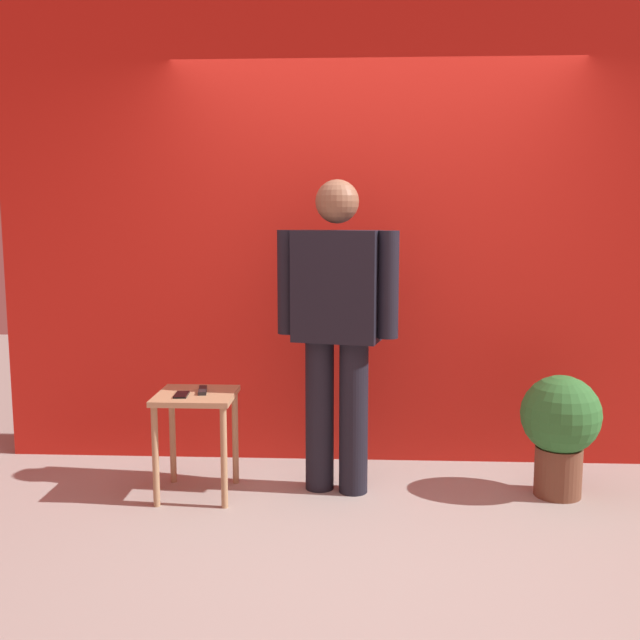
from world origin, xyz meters
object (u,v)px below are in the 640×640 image
object	(u,v)px
tv_remote	(203,390)
standing_person	(337,320)
side_table	(196,413)
cell_phone	(182,395)
potted_plant	(560,425)

from	to	relation	value
tv_remote	standing_person	bearing A→B (deg)	-3.58
standing_person	side_table	distance (m)	0.94
cell_phone	side_table	bearing A→B (deg)	38.27
standing_person	side_table	bearing A→B (deg)	-172.28
cell_phone	tv_remote	distance (m)	0.13
potted_plant	standing_person	bearing A→B (deg)	178.89
cell_phone	potted_plant	size ratio (longest dim) A/B	0.21
standing_person	tv_remote	bearing A→B (deg)	-173.98
standing_person	tv_remote	xyz separation A→B (m)	(-0.75, -0.08, -0.39)
tv_remote	cell_phone	bearing A→B (deg)	-148.33
potted_plant	cell_phone	bearing A→B (deg)	-176.13
potted_plant	tv_remote	bearing A→B (deg)	-178.43
side_table	tv_remote	world-z (taller)	tv_remote
standing_person	tv_remote	distance (m)	0.84
cell_phone	tv_remote	bearing A→B (deg)	37.19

